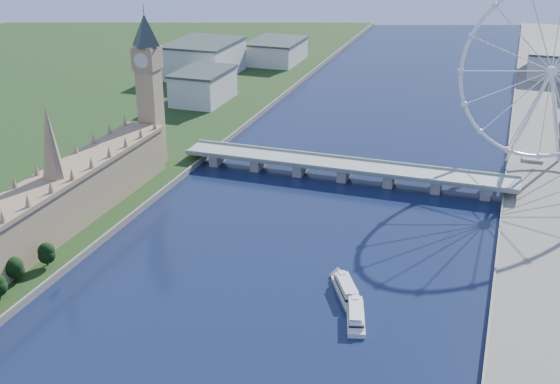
% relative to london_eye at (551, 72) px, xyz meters
% --- Properties ---
extents(parliament_range, '(24.00, 200.00, 70.00)m').
position_rel_london_eye_xyz_m(parliament_range, '(-247.98, -185.08, -49.04)').
color(parliament_range, tan).
rests_on(parliament_range, ground).
extents(big_ben, '(20.02, 20.02, 110.00)m').
position_rel_london_eye_xyz_m(big_ben, '(-247.98, -77.08, -0.95)').
color(big_ben, tan).
rests_on(big_ben, ground).
extents(westminster_bridge, '(220.00, 22.00, 9.50)m').
position_rel_london_eye_xyz_m(westminster_bridge, '(-119.98, -55.08, -60.89)').
color(westminster_bridge, gray).
rests_on(westminster_bridge, ground).
extents(london_eye, '(113.60, 39.12, 124.30)m').
position_rel_london_eye_xyz_m(london_eye, '(0.00, 0.00, 0.00)').
color(london_eye, silver).
rests_on(london_eye, ground).
extents(city_skyline, '(505.00, 280.00, 32.00)m').
position_rel_london_eye_xyz_m(city_skyline, '(-80.75, 205.00, -50.56)').
color(city_skyline, beige).
rests_on(city_skyline, ground).
extents(tour_boat_near, '(22.29, 32.22, 7.11)m').
position_rel_london_eye_xyz_m(tour_boat_near, '(-84.23, -197.70, -67.52)').
color(tour_boat_near, beige).
rests_on(tour_boat_near, ground).
extents(tour_boat_far, '(15.41, 31.84, 6.83)m').
position_rel_london_eye_xyz_m(tour_boat_far, '(-75.36, -217.06, -67.52)').
color(tour_boat_far, silver).
rests_on(tour_boat_far, ground).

